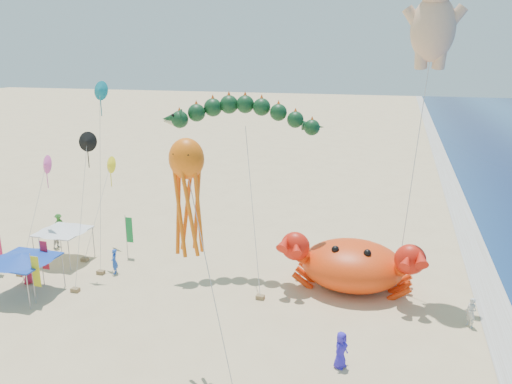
# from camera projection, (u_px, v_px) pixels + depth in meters

# --- Properties ---
(ground) EXTENTS (320.00, 320.00, 0.00)m
(ground) POSITION_uv_depth(u_px,v_px,m) (280.00, 312.00, 28.75)
(ground) COLOR #D1B784
(ground) RESTS_ON ground
(foam_strip) EXTENTS (320.00, 320.00, 0.00)m
(foam_strip) POSITION_uv_depth(u_px,v_px,m) (507.00, 344.00, 25.57)
(foam_strip) COLOR silver
(foam_strip) RESTS_ON ground
(crab_inflatable) EXTENTS (8.63, 5.44, 3.78)m
(crab_inflatable) POSITION_uv_depth(u_px,v_px,m) (352.00, 264.00, 31.23)
(crab_inflatable) COLOR #EC3B0C
(crab_inflatable) RESTS_ON ground
(dragon_kite) EXTENTS (10.23, 6.66, 11.44)m
(dragon_kite) POSITION_uv_depth(u_px,v_px,m) (243.00, 119.00, 31.90)
(dragon_kite) COLOR black
(dragon_kite) RESTS_ON ground
(cherub_kite) EXTENTS (2.48, 2.57, 18.96)m
(cherub_kite) POSITION_uv_depth(u_px,v_px,m) (434.00, 16.00, 27.93)
(cherub_kite) COLOR #DDAB87
(cherub_kite) RESTS_ON ground
(octopus_kite) EXTENTS (3.55, 2.43, 10.98)m
(octopus_kite) POSITION_uv_depth(u_px,v_px,m) (188.00, 189.00, 21.34)
(octopus_kite) COLOR orange
(octopus_kite) RESTS_ON ground
(canopy_blue) EXTENTS (3.78, 3.78, 2.71)m
(canopy_blue) POSITION_uv_depth(u_px,v_px,m) (22.00, 257.00, 30.29)
(canopy_blue) COLOR gray
(canopy_blue) RESTS_ON ground
(canopy_white) EXTENTS (3.41, 3.41, 2.71)m
(canopy_white) POSITION_uv_depth(u_px,v_px,m) (63.00, 228.00, 35.25)
(canopy_white) COLOR gray
(canopy_white) RESTS_ON ground
(feather_flags) EXTENTS (7.60, 7.91, 3.20)m
(feather_flags) POSITION_uv_depth(u_px,v_px,m) (54.00, 250.00, 32.48)
(feather_flags) COLOR gray
(feather_flags) RESTS_ON ground
(beachgoers) EXTENTS (31.88, 14.08, 1.87)m
(beachgoers) POSITION_uv_depth(u_px,v_px,m) (91.00, 272.00, 31.96)
(beachgoers) COLOR blue
(beachgoers) RESTS_ON ground
(small_kites) EXTENTS (5.54, 8.41, 12.65)m
(small_kites) POSITION_uv_depth(u_px,v_px,m) (85.00, 155.00, 34.22)
(small_kites) COLOR black
(small_kites) RESTS_ON ground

